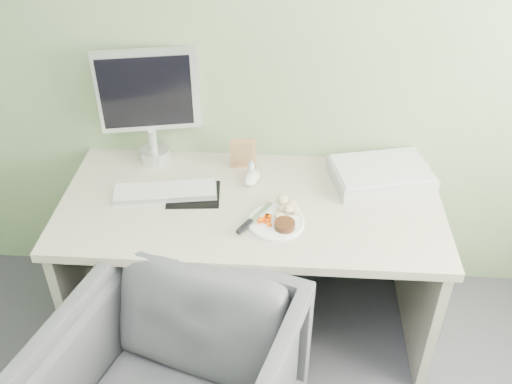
# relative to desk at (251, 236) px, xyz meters

# --- Properties ---
(wall_back) EXTENTS (3.50, 0.00, 3.50)m
(wall_back) POSITION_rel_desk_xyz_m (0.00, 0.38, 0.80)
(wall_back) COLOR gray
(wall_back) RESTS_ON floor
(desk) EXTENTS (1.60, 0.75, 0.73)m
(desk) POSITION_rel_desk_xyz_m (0.00, 0.00, 0.00)
(desk) COLOR beige
(desk) RESTS_ON floor
(plate) EXTENTS (0.23, 0.23, 0.01)m
(plate) POSITION_rel_desk_xyz_m (0.11, -0.13, 0.19)
(plate) COLOR white
(plate) RESTS_ON desk
(steak) EXTENTS (0.11, 0.11, 0.03)m
(steak) POSITION_rel_desk_xyz_m (0.15, -0.17, 0.21)
(steak) COLOR black
(steak) RESTS_ON plate
(potato_pile) EXTENTS (0.11, 0.09, 0.05)m
(potato_pile) POSITION_rel_desk_xyz_m (0.14, -0.07, 0.22)
(potato_pile) COLOR #AB7B53
(potato_pile) RESTS_ON plate
(carrot_heap) EXTENTS (0.06, 0.05, 0.04)m
(carrot_heap) POSITION_rel_desk_xyz_m (0.06, -0.14, 0.21)
(carrot_heap) COLOR #E85104
(carrot_heap) RESTS_ON plate
(steak_knife) EXTENTS (0.14, 0.21, 0.02)m
(steak_knife) POSITION_rel_desk_xyz_m (0.01, -0.15, 0.21)
(steak_knife) COLOR silver
(steak_knife) RESTS_ON plate
(mousepad) EXTENTS (0.24, 0.21, 0.00)m
(mousepad) POSITION_rel_desk_xyz_m (-0.25, 0.04, 0.18)
(mousepad) COLOR black
(mousepad) RESTS_ON desk
(keyboard) EXTENTS (0.44, 0.19, 0.02)m
(keyboard) POSITION_rel_desk_xyz_m (-0.37, 0.03, 0.20)
(keyboard) COLOR white
(keyboard) RESTS_ON desk
(computer_mouse) EXTENTS (0.09, 0.13, 0.04)m
(computer_mouse) POSITION_rel_desk_xyz_m (-0.01, 0.15, 0.20)
(computer_mouse) COLOR white
(computer_mouse) RESTS_ON desk
(photo_frame) EXTENTS (0.12, 0.03, 0.15)m
(photo_frame) POSITION_rel_desk_xyz_m (-0.05, 0.27, 0.26)
(photo_frame) COLOR #977046
(photo_frame) RESTS_ON desk
(eyedrop_bottle) EXTENTS (0.03, 0.03, 0.08)m
(eyedrop_bottle) POSITION_rel_desk_xyz_m (-0.01, 0.21, 0.22)
(eyedrop_bottle) COLOR white
(eyedrop_bottle) RESTS_ON desk
(scanner) EXTENTS (0.47, 0.37, 0.07)m
(scanner) POSITION_rel_desk_xyz_m (0.56, 0.20, 0.22)
(scanner) COLOR #BABDC2
(scanner) RESTS_ON desk
(monitor) EXTENTS (0.44, 0.16, 0.53)m
(monitor) POSITION_rel_desk_xyz_m (-0.47, 0.31, 0.48)
(monitor) COLOR silver
(monitor) RESTS_ON desk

